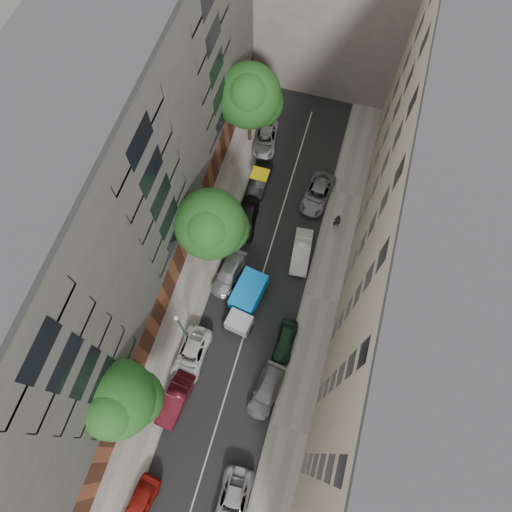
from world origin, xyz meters
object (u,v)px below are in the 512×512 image
at_px(car_right_1, 266,391).
at_px(pedestrian, 337,221).
at_px(tree_far, 250,98).
at_px(car_left_4, 247,219).
at_px(tarp_truck, 246,301).
at_px(car_left_3, 229,274).
at_px(car_right_4, 317,194).
at_px(tree_mid, 211,227).
at_px(tree_near, 118,401).
at_px(car_right_3, 301,252).
at_px(lamp_post, 181,326).
at_px(car_left_1, 176,399).
at_px(car_left_5, 260,180).
at_px(car_right_0, 232,503).
at_px(car_left_6, 266,139).
at_px(car_left_0, 139,506).
at_px(car_left_2, 191,355).
at_px(car_right_2, 285,341).

bearing_deg(car_right_1, pedestrian, 90.32).
bearing_deg(tree_far, car_left_4, -75.50).
relative_size(tarp_truck, car_right_1, 1.23).
distance_m(car_left_3, car_right_4, 11.46).
bearing_deg(tree_mid, tree_near, -97.15).
distance_m(car_right_3, lamp_post, 12.85).
xyz_separation_m(car_left_1, car_right_1, (6.64, 2.60, -0.09)).
xyz_separation_m(car_left_1, tree_near, (-2.70, -1.44, 5.10)).
xyz_separation_m(car_left_5, pedestrian, (7.98, -2.45, 0.39)).
height_order(car_right_1, car_right_3, car_right_3).
bearing_deg(lamp_post, car_right_0, -55.75).
relative_size(tarp_truck, tree_far, 0.61).
relative_size(car_right_1, car_right_4, 0.90).
distance_m(car_left_3, tree_near, 14.11).
distance_m(car_left_6, car_right_1, 24.32).
height_order(car_left_0, pedestrian, pedestrian).
bearing_deg(tree_far, pedestrian, -34.64).
height_order(car_left_2, car_left_4, car_left_4).
bearing_deg(car_right_3, car_left_6, 114.72).
xyz_separation_m(car_left_1, car_right_2, (7.06, 6.82, -0.09)).
xyz_separation_m(tree_near, tree_far, (1.17, 27.27, 0.22)).
bearing_deg(car_right_1, car_right_4, 98.63).
relative_size(car_left_0, car_left_6, 0.86).
distance_m(car_left_0, car_left_6, 33.60).
height_order(car_left_2, car_right_1, car_left_2).
bearing_deg(car_left_6, car_left_2, -97.70).
bearing_deg(lamp_post, pedestrian, 55.34).
relative_size(car_left_0, car_left_5, 1.00).
bearing_deg(pedestrian, car_left_6, -52.78).
bearing_deg(car_right_1, tree_mid, 134.10).
relative_size(car_left_5, tree_mid, 0.50).
distance_m(car_left_4, car_left_6, 9.24).
bearing_deg(car_left_6, tarp_truck, -87.52).
xyz_separation_m(car_right_1, lamp_post, (-7.40, 2.31, 3.54)).
distance_m(car_right_1, car_right_4, 18.60).
bearing_deg(car_right_0, pedestrian, 81.95).
height_order(car_right_1, tree_near, tree_near).
height_order(car_left_5, car_right_0, car_left_5).
xyz_separation_m(car_left_3, car_left_4, (0.00, 5.60, 0.10)).
bearing_deg(car_left_2, tree_mid, 96.39).
height_order(car_left_0, car_left_5, car_left_0).
bearing_deg(car_right_1, lamp_post, 170.54).
height_order(tarp_truck, car_left_5, tarp_truck).
height_order(car_left_5, tree_far, tree_far).
bearing_deg(car_right_4, tarp_truck, -98.48).
xyz_separation_m(car_left_6, pedestrian, (8.78, -7.29, 0.40)).
height_order(car_right_4, tree_near, tree_near).
xyz_separation_m(tarp_truck, car_left_0, (-3.05, -16.62, -0.62)).
bearing_deg(car_right_2, tree_near, -139.94).
bearing_deg(tree_far, car_right_1, -70.62).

